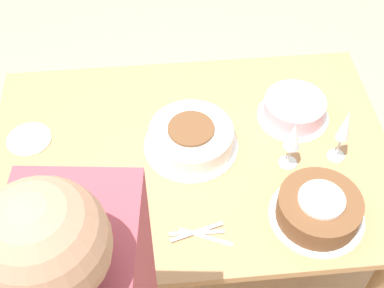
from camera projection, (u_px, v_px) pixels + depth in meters
The scene contains 10 objects.
ground_plane at pixel (192, 258), 2.40m from camera, with size 12.00×12.00×0.00m, color tan.
dining_table at pixel (192, 173), 1.92m from camera, with size 1.38×0.95×0.74m.
cake_center_white at pixel (192, 138), 1.82m from camera, with size 0.33×0.33×0.10m.
cake_front_chocolate at pixel (319, 209), 1.64m from camera, with size 0.30×0.30×0.10m.
cake_back_decorated at pixel (294, 109), 1.92m from camera, with size 0.26×0.26×0.08m.
wine_glass_near at pixel (345, 128), 1.72m from camera, with size 0.06×0.06×0.22m.
wine_glass_far at pixel (293, 138), 1.71m from camera, with size 0.06×0.06×0.19m.
wine_glass_extra at pixel (87, 206), 1.52m from camera, with size 0.06×0.06×0.21m.
dessert_plate_left at pixel (29, 139), 1.87m from camera, with size 0.16×0.16×0.01m.
fork_pile at pixel (200, 234), 1.62m from camera, with size 0.19×0.09×0.01m.
Camera 1 is at (-0.11, -1.16, 2.16)m, focal length 50.00 mm.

